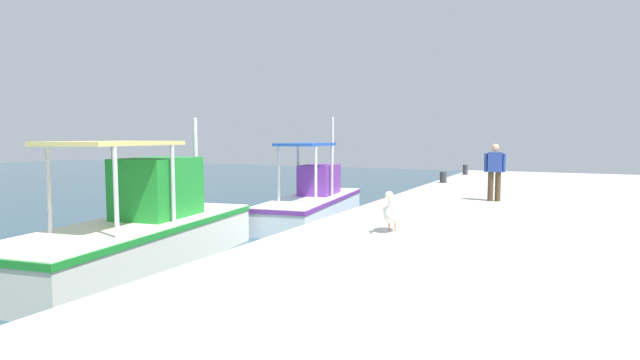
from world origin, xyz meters
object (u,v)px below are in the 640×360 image
mooring_bollard_nearest (443,177)px  mooring_bollard_second (465,170)px  fishing_boat_second (139,231)px  fishing_boat_third (313,202)px  fisherman_standing (495,170)px  pelican (392,211)px

mooring_bollard_nearest → mooring_bollard_second: (4.93, 0.00, 0.02)m
mooring_bollard_second → fishing_boat_second: bearing=169.4°
fishing_boat_third → mooring_bollard_second: size_ratio=12.24×
mooring_bollard_second → fishing_boat_third: bearing=166.9°
fisherman_standing → mooring_bollard_second: 10.54m
pelican → fisherman_standing: 5.98m
fishing_boat_second → mooring_bollard_nearest: size_ratio=14.54×
fishing_boat_second → pelican: 5.15m
fishing_boat_second → mooring_bollard_second: fishing_boat_second is taller
mooring_bollard_nearest → mooring_bollard_second: 4.93m
fishing_boat_third → mooring_bollard_nearest: size_ratio=13.55×
mooring_bollard_nearest → mooring_bollard_second: bearing=0.0°
mooring_bollard_second → fisherman_standing: bearing=-165.6°
fishing_boat_second → pelican: bearing=-69.1°
fishing_boat_second → mooring_bollard_nearest: 13.37m
fishing_boat_second → pelican: size_ratio=6.78×
fishing_boat_second → fisherman_standing: (7.68, -5.97, 0.98)m
pelican → mooring_bollard_second: (16.04, 1.45, -0.15)m
fishing_boat_second → fishing_boat_third: bearing=-6.1°
fishing_boat_second → fisherman_standing: 9.77m
pelican → mooring_bollard_second: pelican is taller
pelican → fishing_boat_second: bearing=110.9°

